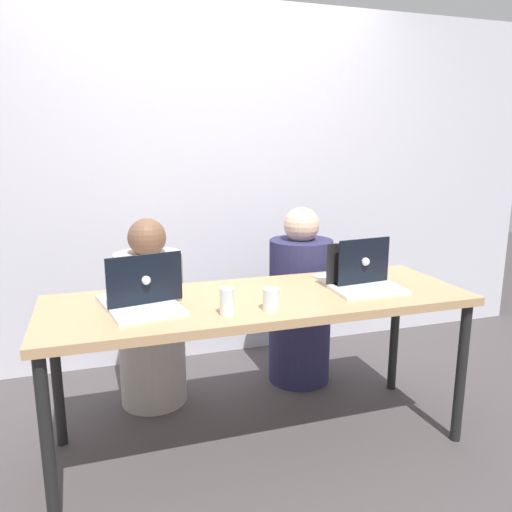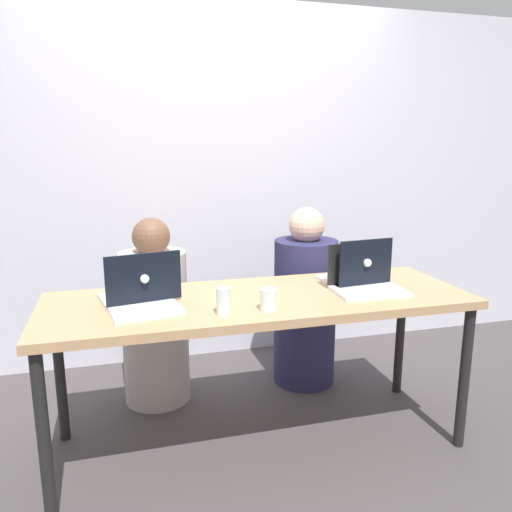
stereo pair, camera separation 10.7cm
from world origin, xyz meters
TOP-DOWN VIEW (x-y plane):
  - ground_plane at (0.00, 0.00)m, footprint 12.00×12.00m
  - back_wall at (0.00, 1.19)m, footprint 5.14×0.10m
  - desk at (0.00, 0.00)m, footprint 1.98×0.67m
  - person_on_left at (-0.45, 0.58)m, footprint 0.42×0.42m
  - person_on_right at (0.45, 0.58)m, footprint 0.40×0.40m
  - laptop_front_left at (-0.53, -0.05)m, footprint 0.32×0.26m
  - laptop_back_left at (-0.54, 0.08)m, footprint 0.37×0.31m
  - laptop_back_right at (0.53, 0.08)m, footprint 0.32×0.30m
  - laptop_front_right at (0.52, -0.04)m, footprint 0.34×0.26m
  - water_glass_left at (-0.21, -0.20)m, footprint 0.06×0.06m
  - water_glass_center at (-0.02, -0.20)m, footprint 0.07×0.07m

SIDE VIEW (x-z plane):
  - ground_plane at x=0.00m, z-range 0.00..0.00m
  - person_on_left at x=-0.45m, z-range -0.06..1.00m
  - person_on_right at x=0.45m, z-range -0.06..1.03m
  - desk at x=0.00m, z-range 0.31..1.07m
  - water_glass_center at x=-0.02m, z-range 0.75..0.84m
  - laptop_front_left at x=-0.53m, z-range 0.70..0.90m
  - laptop_front_right at x=0.52m, z-range 0.69..0.92m
  - water_glass_left at x=-0.21m, z-range 0.75..0.86m
  - laptop_back_left at x=-0.54m, z-range 0.69..0.93m
  - laptop_back_right at x=0.53m, z-range 0.69..0.93m
  - back_wall at x=0.00m, z-range 0.00..2.35m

